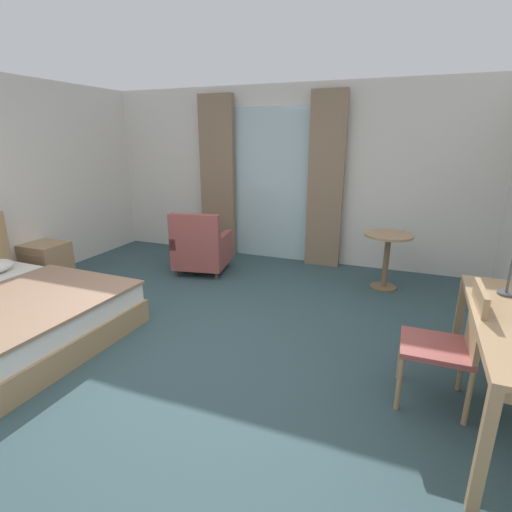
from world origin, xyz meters
name	(u,v)px	position (x,y,z in m)	size (l,w,h in m)	color
ground	(192,348)	(0.00, 0.00, -0.05)	(6.48, 6.47, 0.10)	#334C51
wall_back	(287,175)	(0.00, 2.98, 1.30)	(6.08, 0.12, 2.60)	silver
balcony_glass_door	(271,186)	(-0.23, 2.90, 1.14)	(1.29, 0.02, 2.29)	silver
curtain_panel_left	(218,178)	(-1.10, 2.80, 1.24)	(0.57, 0.10, 2.49)	#897056
curtain_panel_right	(326,182)	(0.63, 2.80, 1.24)	(0.51, 0.10, 2.49)	#897056
nightstand	(47,262)	(-2.66, 0.77, 0.26)	(0.51, 0.46, 0.52)	tan
desk_chair	(451,340)	(2.13, -0.06, 0.51)	(0.47, 0.44, 0.92)	#9E4C47
armchair_by_window	(201,249)	(-0.89, 1.82, 0.35)	(0.81, 0.83, 0.89)	#9E4C47
round_cafe_table	(387,249)	(1.58, 2.13, 0.52)	(0.59, 0.59, 0.72)	tan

